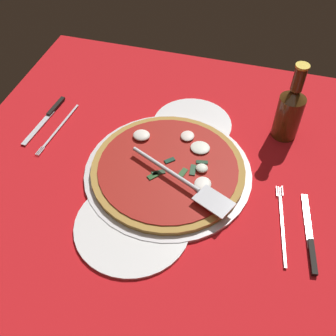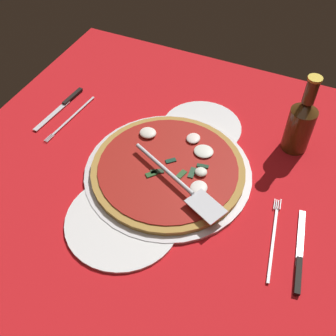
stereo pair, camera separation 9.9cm
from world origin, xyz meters
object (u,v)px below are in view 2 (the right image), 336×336
pizza_server (180,183)px  beer_bottle (301,123)px  dinner_plate_right (124,221)px  place_setting_near (67,112)px  dinner_plate_left (202,127)px  place_setting_far (287,248)px  pizza (169,168)px

pizza_server → beer_bottle: size_ratio=1.24×
dinner_plate_right → place_setting_near: 41.99cm
pizza_server → beer_bottle: bearing=77.0°
place_setting_near → pizza_server: bearing=76.3°
pizza_server → place_setting_near: (-13.79, -41.00, -4.03)cm
dinner_plate_right → beer_bottle: size_ratio=1.17×
place_setting_near → beer_bottle: 63.91cm
dinner_plate_left → place_setting_far: 41.11cm
pizza_server → place_setting_near: pizza_server is taller
dinner_plate_right → place_setting_far: bearing=103.3°
dinner_plate_left → dinner_plate_right: bearing=-7.3°
dinner_plate_right → pizza_server: bearing=146.6°
dinner_plate_right → pizza_server: 15.37cm
pizza_server → dinner_plate_left: bearing=123.6°
pizza_server → place_setting_far: (4.18, 26.69, -4.02)cm
dinner_plate_right → place_setting_near: bearing=-128.6°
pizza → place_setting_near: (-8.76, -35.92, -1.62)cm
dinner_plate_left → pizza_server: 24.24cm
dinner_plate_left → pizza: size_ratio=0.57×
dinner_plate_left → dinner_plate_right: same height
dinner_plate_left → place_setting_near: bearing=-75.2°
dinner_plate_right → pizza_server: (-12.42, 8.19, 3.88)cm
pizza → dinner_plate_left: bearing=175.3°
place_setting_near → place_setting_far: same height
dinner_plate_right → place_setting_near: size_ratio=1.13×
dinner_plate_left → place_setting_far: (27.85, 30.24, -0.13)cm
dinner_plate_right → pizza: 17.79cm
pizza_server → place_setting_near: bearing=-173.5°
dinner_plate_right → pizza: size_ratio=0.69×
pizza_server → place_setting_near: 43.44cm
pizza → beer_bottle: beer_bottle is taller
place_setting_far → beer_bottle: beer_bottle is taller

